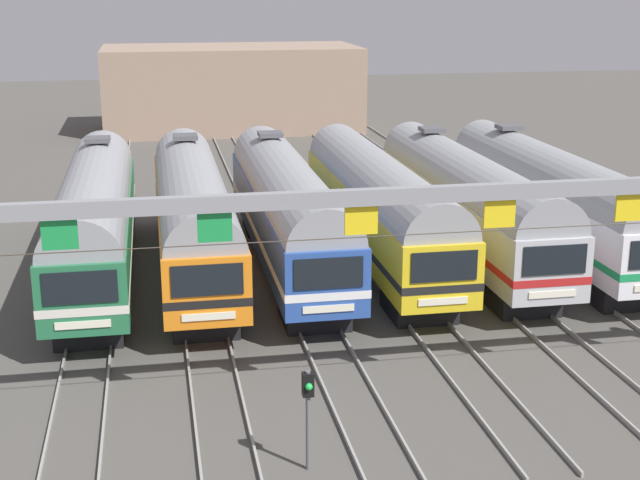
% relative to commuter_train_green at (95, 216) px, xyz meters
% --- Properties ---
extents(ground_plane, '(160.00, 160.00, 0.00)m').
position_rel_commuter_train_green_xyz_m(ground_plane, '(9.75, 0.00, -2.69)').
color(ground_plane, '#4C4944').
extents(track_bed, '(21.00, 70.00, 0.15)m').
position_rel_commuter_train_green_xyz_m(track_bed, '(9.75, 17.00, -2.61)').
color(track_bed, gray).
rests_on(track_bed, ground).
extents(commuter_train_green, '(2.88, 18.06, 5.05)m').
position_rel_commuter_train_green_xyz_m(commuter_train_green, '(0.00, 0.00, 0.00)').
color(commuter_train_green, '#236B42').
rests_on(commuter_train_green, ground).
extents(commuter_train_orange, '(2.88, 18.06, 5.05)m').
position_rel_commuter_train_green_xyz_m(commuter_train_orange, '(3.90, 0.00, 0.00)').
color(commuter_train_orange, orange).
rests_on(commuter_train_orange, ground).
extents(commuter_train_blue, '(2.88, 18.06, 5.05)m').
position_rel_commuter_train_green_xyz_m(commuter_train_blue, '(7.80, 0.00, 0.00)').
color(commuter_train_blue, '#284C9E').
rests_on(commuter_train_blue, ground).
extents(commuter_train_yellow, '(2.88, 18.06, 4.77)m').
position_rel_commuter_train_green_xyz_m(commuter_train_yellow, '(11.70, -0.00, -0.00)').
color(commuter_train_yellow, gold).
rests_on(commuter_train_yellow, ground).
extents(commuter_train_stainless, '(2.88, 18.06, 5.05)m').
position_rel_commuter_train_green_xyz_m(commuter_train_stainless, '(15.60, 0.00, 0.00)').
color(commuter_train_stainless, '#B2B5BA').
rests_on(commuter_train_stainless, ground).
extents(commuter_train_white, '(2.88, 18.06, 5.05)m').
position_rel_commuter_train_green_xyz_m(commuter_train_white, '(19.49, 0.00, 0.00)').
color(commuter_train_white, white).
rests_on(commuter_train_white, ground).
extents(catenary_gantry, '(24.73, 0.44, 6.97)m').
position_rel_commuter_train_green_xyz_m(catenary_gantry, '(9.75, -13.50, 2.64)').
color(catenary_gantry, gray).
rests_on(catenary_gantry, ground).
extents(yard_signal_mast, '(0.28, 0.35, 2.66)m').
position_rel_commuter_train_green_xyz_m(yard_signal_mast, '(5.85, -16.35, -0.82)').
color(yard_signal_mast, '#59595E').
rests_on(yard_signal_mast, ground).
extents(maintenance_building, '(20.45, 10.00, 6.70)m').
position_rel_commuter_train_green_xyz_m(maintenance_building, '(8.99, 38.39, 0.66)').
color(maintenance_building, gray).
rests_on(maintenance_building, ground).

